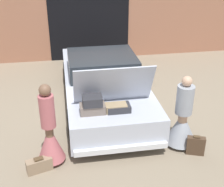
% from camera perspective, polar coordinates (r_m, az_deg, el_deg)
% --- Properties ---
extents(ground_plane, '(40.00, 40.00, 0.00)m').
position_cam_1_polar(ground_plane, '(8.37, -1.47, -1.85)').
color(ground_plane, '#7F705B').
extents(garage_wall_back, '(12.00, 0.14, 2.80)m').
position_cam_1_polar(garage_wall_back, '(11.21, -4.25, 13.24)').
color(garage_wall_back, '#9E664C').
rests_on(garage_wall_back, ground_plane).
extents(car, '(2.01, 4.81, 1.71)m').
position_cam_1_polar(car, '(8.11, -1.55, 1.80)').
color(car, '#B2B7C6').
rests_on(car, ground_plane).
extents(person_left, '(0.54, 0.54, 1.69)m').
position_cam_1_polar(person_left, '(6.12, -11.31, -7.55)').
color(person_left, brown).
rests_on(person_left, ground_plane).
extents(person_right, '(0.66, 0.66, 1.59)m').
position_cam_1_polar(person_right, '(6.68, 12.72, -5.03)').
color(person_right, tan).
rests_on(person_right, ground_plane).
extents(suitcase_beside_left_person, '(0.51, 0.30, 0.30)m').
position_cam_1_polar(suitcase_beside_left_person, '(6.22, -13.14, -12.61)').
color(suitcase_beside_left_person, '#8C7259').
rests_on(suitcase_beside_left_person, ground_plane).
extents(suitcase_beside_right_person, '(0.38, 0.24, 0.43)m').
position_cam_1_polar(suitcase_beside_right_person, '(6.66, 15.04, -9.18)').
color(suitcase_beside_right_person, '#473323').
rests_on(suitcase_beside_right_person, ground_plane).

